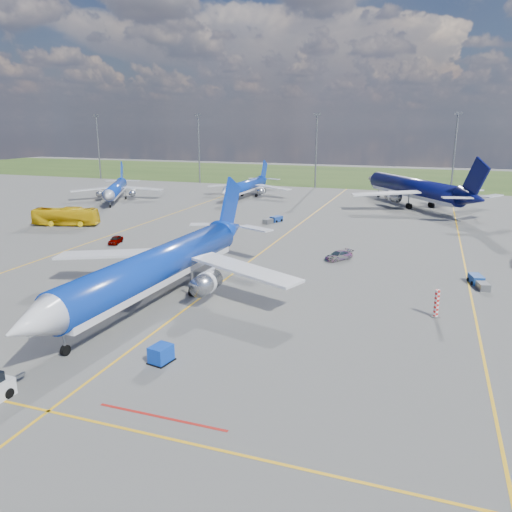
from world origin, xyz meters
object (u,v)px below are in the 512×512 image
(service_car_c, at_px, (339,255))
(bg_jet_n, at_px, (412,206))
(service_car_a, at_px, (116,240))
(warning_post, at_px, (437,303))
(main_airliner, at_px, (160,300))
(service_car_b, at_px, (206,245))
(bg_jet_nw, at_px, (117,201))
(baggage_tug_c, at_px, (273,220))
(bg_jet_nnw, at_px, (246,198))
(baggage_tug_w, at_px, (478,282))
(apron_bus, at_px, (66,217))
(uld_container, at_px, (161,354))

(service_car_c, bearing_deg, bg_jet_n, 118.38)
(service_car_a, height_order, service_car_c, service_car_c)
(warning_post, bearing_deg, main_airliner, -170.26)
(service_car_a, distance_m, service_car_b, 16.15)
(bg_jet_nw, bearing_deg, baggage_tug_c, -43.70)
(bg_jet_nnw, xyz_separation_m, main_airliner, (18.94, -79.80, 0.00))
(baggage_tug_w, bearing_deg, apron_bus, 154.95)
(main_airliner, height_order, service_car_a, main_airliner)
(warning_post, relative_size, bg_jet_nw, 0.09)
(bg_jet_nw, distance_m, bg_jet_nnw, 34.41)
(service_car_a, relative_size, baggage_tug_c, 0.76)
(bg_jet_n, xyz_separation_m, baggage_tug_w, (10.55, -61.82, 0.51))
(apron_bus, height_order, baggage_tug_c, apron_bus)
(warning_post, relative_size, baggage_tug_w, 0.59)
(bg_jet_nw, height_order, apron_bus, bg_jet_nw)
(bg_jet_n, bearing_deg, service_car_a, 16.21)
(apron_bus, relative_size, service_car_a, 3.29)
(bg_jet_nnw, bearing_deg, bg_jet_nw, -150.02)
(apron_bus, bearing_deg, baggage_tug_w, -117.14)
(bg_jet_nw, bearing_deg, apron_bus, -99.88)
(warning_post, relative_size, main_airliner, 0.07)
(baggage_tug_c, bearing_deg, uld_container, -59.39)
(bg_jet_nw, bearing_deg, uld_container, -80.32)
(baggage_tug_w, bearing_deg, service_car_a, 161.49)
(service_car_b, bearing_deg, baggage_tug_c, -12.47)
(main_airliner, bearing_deg, bg_jet_n, 75.52)
(warning_post, height_order, baggage_tug_c, warning_post)
(bg_jet_nw, relative_size, bg_jet_n, 0.69)
(uld_container, relative_size, service_car_c, 0.40)
(service_car_b, xyz_separation_m, baggage_tug_w, (40.25, -5.63, -0.22))
(main_airliner, xyz_separation_m, apron_bus, (-39.59, 32.20, 1.79))
(bg_jet_nw, xyz_separation_m, service_car_a, (27.95, -41.09, 0.67))
(warning_post, height_order, bg_jet_nnw, bg_jet_nnw)
(uld_container, bearing_deg, warning_post, 50.67)
(service_car_a, relative_size, service_car_c, 0.84)
(bg_jet_n, bearing_deg, baggage_tug_w, 64.32)
(bg_jet_nw, height_order, bg_jet_n, bg_jet_n)
(warning_post, distance_m, service_car_c, 23.68)
(apron_bus, bearing_deg, service_car_a, -135.00)
(uld_container, bearing_deg, baggage_tug_w, 59.78)
(bg_jet_n, distance_m, service_car_c, 56.05)
(uld_container, bearing_deg, apron_bus, 146.78)
(bg_jet_n, distance_m, service_car_b, 63.57)
(bg_jet_nnw, distance_m, service_car_b, 57.82)
(bg_jet_nw, xyz_separation_m, bg_jet_n, (73.73, 16.62, 0.00))
(apron_bus, xyz_separation_m, baggage_tug_c, (38.10, 16.70, -1.26))
(bg_jet_n, bearing_deg, bg_jet_nnw, -35.29)
(main_airliner, height_order, uld_container, main_airliner)
(main_airliner, bearing_deg, service_car_c, 58.84)
(bg_jet_n, height_order, main_airliner, bg_jet_n)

